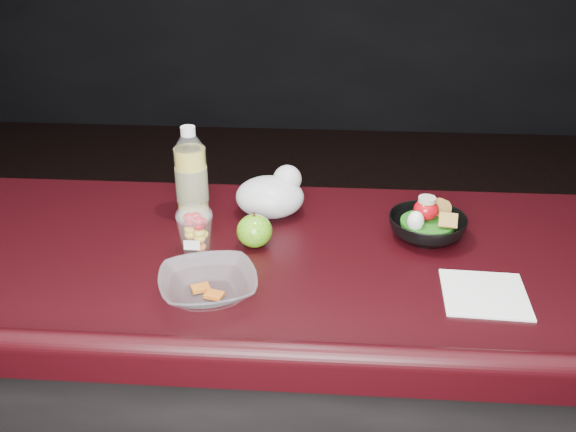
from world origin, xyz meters
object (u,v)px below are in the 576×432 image
object	(u,v)px
fruit_cup	(195,229)
takeout_bowl	(208,285)
lemonade_bottle	(192,181)
snack_bowl	(427,225)
green_apple	(255,231)

from	to	relation	value
fruit_cup	takeout_bowl	xyz separation A→B (m)	(0.06, -0.16, -0.03)
lemonade_bottle	takeout_bowl	distance (m)	0.35
fruit_cup	lemonade_bottle	bearing A→B (deg)	103.22
fruit_cup	takeout_bowl	world-z (taller)	fruit_cup
lemonade_bottle	fruit_cup	xyz separation A→B (m)	(0.04, -0.16, -0.04)
snack_bowl	takeout_bowl	world-z (taller)	snack_bowl
green_apple	takeout_bowl	bearing A→B (deg)	-108.31
lemonade_bottle	snack_bowl	bearing A→B (deg)	-6.78
lemonade_bottle	fruit_cup	bearing A→B (deg)	-76.78
green_apple	snack_bowl	bearing A→B (deg)	9.09
green_apple	takeout_bowl	xyz separation A→B (m)	(-0.07, -0.20, -0.01)
green_apple	takeout_bowl	world-z (taller)	green_apple
green_apple	takeout_bowl	distance (m)	0.21
fruit_cup	green_apple	world-z (taller)	fruit_cup
lemonade_bottle	takeout_bowl	bearing A→B (deg)	-73.78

